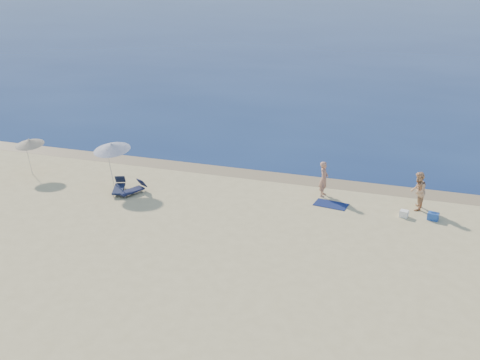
# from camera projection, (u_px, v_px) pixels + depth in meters

# --- Properties ---
(sea) EXTENTS (240.00, 160.00, 0.01)m
(sea) POSITION_uv_depth(u_px,v_px,m) (395.00, 11.00, 103.80)
(sea) COLOR #0D2151
(sea) RESTS_ON ground
(wet_sand_strip) EXTENTS (240.00, 1.60, 0.00)m
(wet_sand_strip) POSITION_uv_depth(u_px,v_px,m) (291.00, 178.00, 32.61)
(wet_sand_strip) COLOR #847254
(wet_sand_strip) RESTS_ON ground
(person_left) EXTENTS (0.47, 0.68, 1.82)m
(person_left) POSITION_uv_depth(u_px,v_px,m) (324.00, 179.00, 30.12)
(person_left) COLOR tan
(person_left) RESTS_ON ground
(person_right) EXTENTS (0.82, 0.99, 1.89)m
(person_right) POSITION_uv_depth(u_px,v_px,m) (418.00, 191.00, 28.59)
(person_right) COLOR tan
(person_right) RESTS_ON ground
(beach_towel) EXTENTS (1.71, 1.11, 0.03)m
(beach_towel) POSITION_uv_depth(u_px,v_px,m) (331.00, 205.00, 29.41)
(beach_towel) COLOR #0E1846
(beach_towel) RESTS_ON ground
(white_bag) EXTENTS (0.43, 0.39, 0.32)m
(white_bag) POSITION_uv_depth(u_px,v_px,m) (404.00, 214.00, 28.11)
(white_bag) COLOR white
(white_bag) RESTS_ON ground
(blue_cooler) EXTENTS (0.55, 0.44, 0.35)m
(blue_cooler) POSITION_uv_depth(u_px,v_px,m) (433.00, 216.00, 27.81)
(blue_cooler) COLOR #204EB0
(blue_cooler) RESTS_ON ground
(umbrella_near) EXTENTS (2.43, 2.45, 2.50)m
(umbrella_near) POSITION_uv_depth(u_px,v_px,m) (112.00, 147.00, 30.83)
(umbrella_near) COLOR silver
(umbrella_near) RESTS_ON ground
(umbrella_far) EXTENTS (1.82, 1.84, 2.10)m
(umbrella_far) POSITION_uv_depth(u_px,v_px,m) (29.00, 142.00, 32.60)
(umbrella_far) COLOR silver
(umbrella_far) RESTS_ON ground
(lounger_left) EXTENTS (1.00, 1.63, 0.68)m
(lounger_left) POSITION_uv_depth(u_px,v_px,m) (119.00, 187.00, 30.82)
(lounger_left) COLOR #141D39
(lounger_left) RESTS_ON ground
(lounger_right) EXTENTS (1.11, 1.56, 0.66)m
(lounger_right) POSITION_uv_depth(u_px,v_px,m) (133.00, 189.00, 30.57)
(lounger_right) COLOR #151B3C
(lounger_right) RESTS_ON ground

